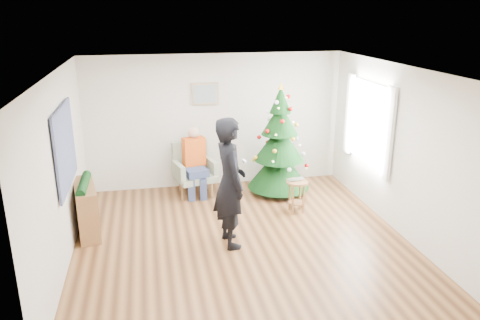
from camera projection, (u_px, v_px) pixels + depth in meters
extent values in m
plane|color=brown|center=(241.00, 240.00, 7.20)|extent=(5.00, 5.00, 0.00)
plane|color=white|center=(242.00, 70.00, 6.39)|extent=(5.00, 5.00, 0.00)
plane|color=silver|center=(216.00, 121.00, 9.13)|extent=(5.00, 0.00, 5.00)
plane|color=silver|center=(294.00, 239.00, 4.47)|extent=(5.00, 0.00, 5.00)
plane|color=silver|center=(61.00, 171.00, 6.32)|extent=(0.00, 5.00, 5.00)
plane|color=silver|center=(399.00, 150.00, 7.27)|extent=(0.00, 5.00, 5.00)
cube|color=white|center=(369.00, 123.00, 8.14)|extent=(0.04, 1.30, 1.40)
cube|color=white|center=(388.00, 134.00, 7.43)|extent=(0.05, 0.25, 1.50)
cube|color=white|center=(349.00, 114.00, 8.83)|extent=(0.05, 0.25, 1.50)
cylinder|color=#3F2816|center=(278.00, 185.00, 9.05)|extent=(0.09, 0.09, 0.27)
cone|color=black|center=(279.00, 167.00, 8.94)|extent=(1.18, 1.18, 0.77)
cone|color=black|center=(279.00, 142.00, 8.79)|extent=(0.94, 0.94, 0.68)
cone|color=black|center=(280.00, 119.00, 8.65)|extent=(0.69, 0.69, 0.59)
cone|color=black|center=(281.00, 100.00, 8.53)|extent=(0.40, 0.40, 0.50)
cone|color=gold|center=(281.00, 86.00, 8.46)|extent=(0.13, 0.13, 0.13)
cylinder|color=brown|center=(297.00, 182.00, 8.04)|extent=(0.38, 0.38, 0.04)
cylinder|color=brown|center=(296.00, 202.00, 8.16)|extent=(0.29, 0.29, 0.02)
imported|color=silver|center=(297.00, 180.00, 8.03)|extent=(0.35, 0.26, 0.02)
cube|color=gray|center=(195.00, 177.00, 8.86)|extent=(0.82, 0.78, 0.12)
cube|color=gray|center=(190.00, 156.00, 9.01)|extent=(0.70, 0.28, 0.60)
cube|color=gray|center=(179.00, 171.00, 8.68)|extent=(0.22, 0.55, 0.30)
cube|color=gray|center=(211.00, 167.00, 8.95)|extent=(0.22, 0.55, 0.30)
cube|color=navy|center=(196.00, 172.00, 8.75)|extent=(0.48, 0.49, 0.14)
cube|color=#C84C12|center=(194.00, 152.00, 8.85)|extent=(0.45, 0.31, 0.55)
sphere|color=tan|center=(193.00, 133.00, 8.71)|extent=(0.22, 0.22, 0.22)
imported|color=black|center=(230.00, 183.00, 6.81)|extent=(0.55, 0.77, 1.96)
cube|color=white|center=(244.00, 161.00, 6.72)|extent=(0.05, 0.13, 0.04)
cube|color=brown|center=(87.00, 209.00, 7.33)|extent=(0.47, 1.04, 0.80)
cylinder|color=black|center=(84.00, 184.00, 7.20)|extent=(0.14, 0.90, 0.14)
cube|color=black|center=(65.00, 147.00, 6.53)|extent=(0.03, 1.50, 1.15)
cube|color=tan|center=(205.00, 94.00, 8.89)|extent=(0.52, 0.03, 0.42)
cube|color=gray|center=(205.00, 94.00, 8.87)|extent=(0.44, 0.02, 0.34)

